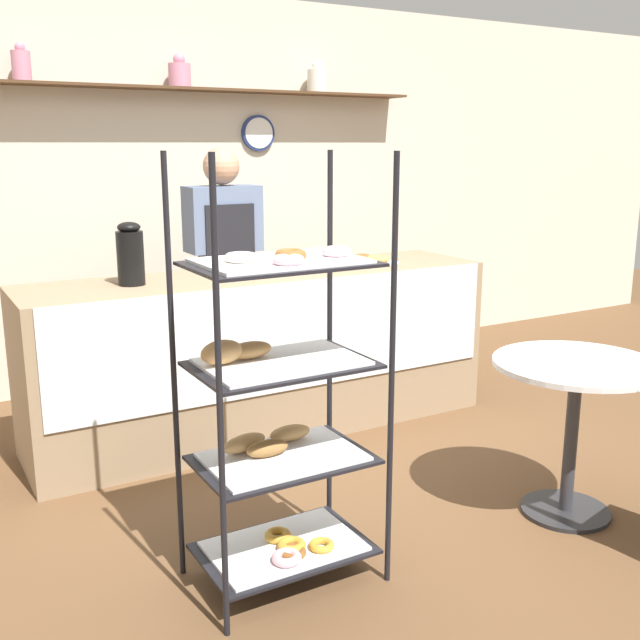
% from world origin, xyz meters
% --- Properties ---
extents(ground_plane, '(14.00, 14.00, 0.00)m').
position_xyz_m(ground_plane, '(0.00, 0.00, 0.00)').
color(ground_plane, brown).
extents(back_wall, '(10.00, 0.30, 2.70)m').
position_xyz_m(back_wall, '(0.00, 2.35, 1.36)').
color(back_wall, beige).
rests_on(back_wall, ground_plane).
extents(display_counter, '(2.75, 0.68, 0.95)m').
position_xyz_m(display_counter, '(0.00, 1.01, 0.48)').
color(display_counter, '#937A5B').
rests_on(display_counter, ground_plane).
extents(pastry_rack, '(0.70, 0.47, 1.66)m').
position_xyz_m(pastry_rack, '(-0.65, -0.45, 0.71)').
color(pastry_rack, black).
rests_on(pastry_rack, ground_plane).
extents(person_worker, '(0.46, 0.23, 1.66)m').
position_xyz_m(person_worker, '(-0.03, 1.52, 0.91)').
color(person_worker, '#282833').
rests_on(person_worker, ground_plane).
extents(cafe_table, '(0.74, 0.74, 0.73)m').
position_xyz_m(cafe_table, '(0.75, -0.64, 0.56)').
color(cafe_table, '#262628').
rests_on(cafe_table, ground_plane).
extents(coffee_carafe, '(0.14, 0.14, 0.33)m').
position_xyz_m(coffee_carafe, '(-0.76, 1.03, 1.11)').
color(coffee_carafe, black).
rests_on(coffee_carafe, display_counter).
extents(donut_tray_counter, '(0.36, 0.28, 0.05)m').
position_xyz_m(donut_tray_counter, '(0.71, 1.03, 0.97)').
color(donut_tray_counter, silver).
rests_on(donut_tray_counter, display_counter).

